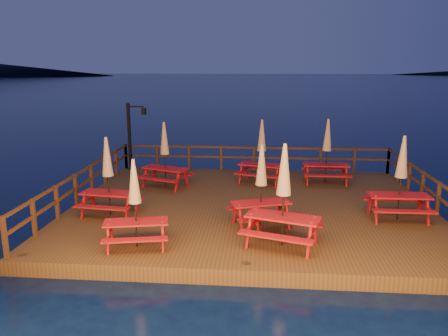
% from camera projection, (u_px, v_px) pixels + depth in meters
% --- Properties ---
extents(ground, '(500.00, 500.00, 0.00)m').
position_uv_depth(ground, '(251.00, 215.00, 15.00)').
color(ground, '#050D32').
rests_on(ground, ground).
extents(deck, '(12.00, 10.00, 0.40)m').
position_uv_depth(deck, '(251.00, 209.00, 14.95)').
color(deck, '#463216').
rests_on(deck, ground).
extents(deck_piles, '(11.44, 9.44, 1.40)m').
position_uv_depth(deck_piles, '(251.00, 223.00, 15.07)').
color(deck_piles, '#3E2813').
rests_on(deck_piles, ground).
extents(railing, '(11.80, 9.75, 1.10)m').
position_uv_depth(railing, '(252.00, 170.00, 16.45)').
color(railing, '#3E2813').
rests_on(railing, deck).
extents(lamp_post, '(0.85, 0.18, 3.00)m').
position_uv_depth(lamp_post, '(133.00, 130.00, 19.35)').
color(lamp_post, black).
rests_on(lamp_post, deck).
extents(picnic_table_0, '(1.81, 1.50, 2.58)m').
position_uv_depth(picnic_table_0, '(327.00, 150.00, 17.26)').
color(picnic_table_0, maroon).
rests_on(picnic_table_0, deck).
extents(picnic_table_1, '(2.14, 1.93, 2.55)m').
position_uv_depth(picnic_table_1, '(262.00, 150.00, 17.30)').
color(picnic_table_1, maroon).
rests_on(picnic_table_1, deck).
extents(picnic_table_2, '(2.07, 1.88, 2.44)m').
position_uv_depth(picnic_table_2, '(261.00, 184.00, 12.60)').
color(picnic_table_2, maroon).
rests_on(picnic_table_2, deck).
extents(picnic_table_3, '(1.87, 1.64, 2.34)m').
position_uv_depth(picnic_table_3, '(135.00, 202.00, 11.13)').
color(picnic_table_3, maroon).
rests_on(picnic_table_3, deck).
extents(picnic_table_4, '(2.30, 2.08, 2.72)m').
position_uv_depth(picnic_table_4, '(283.00, 194.00, 11.15)').
color(picnic_table_4, maroon).
rests_on(picnic_table_4, deck).
extents(picnic_table_5, '(1.84, 1.52, 2.60)m').
position_uv_depth(picnic_table_5, '(401.00, 177.00, 13.13)').
color(picnic_table_5, maroon).
rests_on(picnic_table_5, deck).
extents(picnic_table_6, '(2.17, 1.99, 2.53)m').
position_uv_depth(picnic_table_6, '(165.00, 154.00, 16.70)').
color(picnic_table_6, maroon).
rests_on(picnic_table_6, deck).
extents(picnic_table_7, '(1.89, 1.62, 2.50)m').
position_uv_depth(picnic_table_7, '(108.00, 175.00, 13.51)').
color(picnic_table_7, maroon).
rests_on(picnic_table_7, deck).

